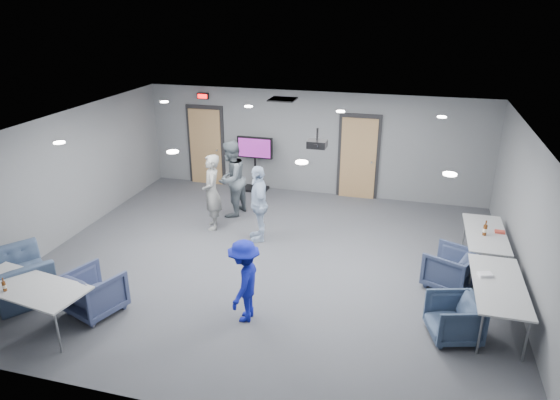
% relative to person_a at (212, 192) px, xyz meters
% --- Properties ---
extents(floor, '(9.00, 9.00, 0.00)m').
position_rel_person_a_xyz_m(floor, '(1.69, -1.18, -0.86)').
color(floor, '#383B40').
rests_on(floor, ground).
extents(ceiling, '(9.00, 9.00, 0.00)m').
position_rel_person_a_xyz_m(ceiling, '(1.69, -1.18, 1.84)').
color(ceiling, white).
rests_on(ceiling, wall_back).
extents(wall_back, '(9.00, 0.02, 2.70)m').
position_rel_person_a_xyz_m(wall_back, '(1.69, 2.82, 0.49)').
color(wall_back, slate).
rests_on(wall_back, floor).
extents(wall_front, '(9.00, 0.02, 2.70)m').
position_rel_person_a_xyz_m(wall_front, '(1.69, -5.18, 0.49)').
color(wall_front, slate).
rests_on(wall_front, floor).
extents(wall_left, '(0.02, 8.00, 2.70)m').
position_rel_person_a_xyz_m(wall_left, '(-2.81, -1.18, 0.49)').
color(wall_left, slate).
rests_on(wall_left, floor).
extents(wall_right, '(0.02, 8.00, 2.70)m').
position_rel_person_a_xyz_m(wall_right, '(6.19, -1.18, 0.49)').
color(wall_right, slate).
rests_on(wall_right, floor).
extents(door_left, '(1.06, 0.17, 2.24)m').
position_rel_person_a_xyz_m(door_left, '(-1.30, 2.77, 0.21)').
color(door_left, black).
rests_on(door_left, wall_back).
extents(door_right, '(1.06, 0.17, 2.24)m').
position_rel_person_a_xyz_m(door_right, '(2.90, 2.77, 0.21)').
color(door_right, black).
rests_on(door_right, wall_back).
extents(exit_sign, '(0.32, 0.08, 0.16)m').
position_rel_person_a_xyz_m(exit_sign, '(-1.31, 2.75, 1.59)').
color(exit_sign, black).
rests_on(exit_sign, wall_back).
extents(hvac_diffuser, '(0.60, 0.60, 0.03)m').
position_rel_person_a_xyz_m(hvac_diffuser, '(1.19, 1.62, 1.83)').
color(hvac_diffuser, black).
rests_on(hvac_diffuser, ceiling).
extents(downlights, '(6.18, 3.78, 0.02)m').
position_rel_person_a_xyz_m(downlights, '(1.69, -1.18, 1.83)').
color(downlights, white).
rests_on(downlights, ceiling).
extents(person_a, '(0.63, 0.74, 1.72)m').
position_rel_person_a_xyz_m(person_a, '(0.00, 0.00, 0.00)').
color(person_a, gray).
rests_on(person_a, floor).
extents(person_b, '(0.84, 1.00, 1.82)m').
position_rel_person_a_xyz_m(person_b, '(0.15, 0.81, 0.05)').
color(person_b, slate).
rests_on(person_b, floor).
extents(person_c, '(0.76, 1.05, 1.66)m').
position_rel_person_a_xyz_m(person_c, '(1.17, -0.28, -0.03)').
color(person_c, silver).
rests_on(person_c, floor).
extents(person_d, '(0.54, 0.91, 1.39)m').
position_rel_person_a_xyz_m(person_d, '(1.83, -3.13, -0.16)').
color(person_d, navy).
rests_on(person_d, floor).
extents(chair_right_b, '(1.04, 1.03, 0.72)m').
position_rel_person_a_xyz_m(chair_right_b, '(5.04, -1.23, -0.50)').
color(chair_right_b, '#353F5B').
rests_on(chair_right_b, floor).
extents(chair_right_c, '(0.91, 0.90, 0.67)m').
position_rel_person_a_xyz_m(chair_right_c, '(5.04, -2.76, -0.52)').
color(chair_right_c, '#374760').
rests_on(chair_right_c, floor).
extents(chair_front_a, '(1.02, 1.03, 0.74)m').
position_rel_person_a_xyz_m(chair_front_a, '(-0.61, -3.58, -0.49)').
color(chair_front_a, '#3B4466').
rests_on(chair_front_a, floor).
extents(chair_front_b, '(1.59, 1.56, 0.78)m').
position_rel_person_a_xyz_m(chair_front_b, '(-2.16, -3.58, -0.47)').
color(chair_front_b, '#3D4E6A').
rests_on(chair_front_b, floor).
extents(table_right_a, '(0.73, 1.75, 0.73)m').
position_rel_person_a_xyz_m(table_right_a, '(5.69, -0.32, -0.18)').
color(table_right_a, '#B2B4B7').
rests_on(table_right_a, floor).
extents(table_right_b, '(0.77, 1.86, 0.73)m').
position_rel_person_a_xyz_m(table_right_b, '(5.69, -2.22, -0.17)').
color(table_right_b, '#B2B4B7').
rests_on(table_right_b, floor).
extents(table_front_left, '(2.04, 1.09, 0.73)m').
position_rel_person_a_xyz_m(table_front_left, '(-1.33, -4.18, -0.17)').
color(table_front_left, '#B2B4B7').
rests_on(table_front_left, floor).
extents(bottle_front, '(0.06, 0.06, 0.22)m').
position_rel_person_a_xyz_m(bottle_front, '(-1.55, -4.40, -0.05)').
color(bottle_front, '#5A2D0F').
rests_on(bottle_front, table_front_left).
extents(bottle_right, '(0.08, 0.08, 0.30)m').
position_rel_person_a_xyz_m(bottle_right, '(5.65, -0.45, -0.02)').
color(bottle_right, '#5A2D0F').
rests_on(bottle_right, table_right_a).
extents(snack_box, '(0.19, 0.13, 0.04)m').
position_rel_person_a_xyz_m(snack_box, '(5.94, -0.26, -0.11)').
color(snack_box, '#C03E30').
rests_on(snack_box, table_right_a).
extents(wrapper, '(0.24, 0.20, 0.05)m').
position_rel_person_a_xyz_m(wrapper, '(5.50, -2.02, -0.10)').
color(wrapper, white).
rests_on(wrapper, table_right_b).
extents(tv_stand, '(0.97, 0.46, 1.48)m').
position_rel_person_a_xyz_m(tv_stand, '(0.18, 2.56, -0.02)').
color(tv_stand, black).
rests_on(tv_stand, floor).
extents(projector, '(0.34, 0.33, 0.36)m').
position_rel_person_a_xyz_m(projector, '(2.52, -0.96, 1.55)').
color(projector, black).
rests_on(projector, ceiling).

